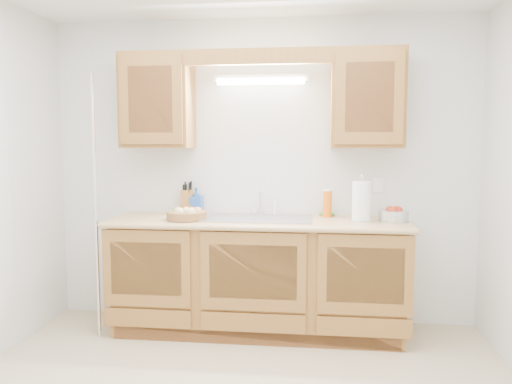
# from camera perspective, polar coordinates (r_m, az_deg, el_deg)

# --- Properties ---
(room) EXTENTS (3.52, 3.50, 2.50)m
(room) POSITION_cam_1_polar(r_m,az_deg,el_deg) (2.67, -2.67, 0.41)
(room) COLOR tan
(room) RESTS_ON ground
(base_cabinets) EXTENTS (2.20, 0.60, 0.86)m
(base_cabinets) POSITION_cam_1_polar(r_m,az_deg,el_deg) (3.99, 0.20, -9.63)
(base_cabinets) COLOR #97622C
(base_cabinets) RESTS_ON ground
(countertop) EXTENTS (2.30, 0.63, 0.04)m
(countertop) POSITION_cam_1_polar(r_m,az_deg,el_deg) (3.88, 0.18, -3.41)
(countertop) COLOR tan
(countertop) RESTS_ON base_cabinets
(upper_cabinet_left) EXTENTS (0.55, 0.33, 0.75)m
(upper_cabinet_left) POSITION_cam_1_polar(r_m,az_deg,el_deg) (4.17, -11.17, 10.14)
(upper_cabinet_left) COLOR #97622C
(upper_cabinet_left) RESTS_ON room
(upper_cabinet_right) EXTENTS (0.55, 0.33, 0.75)m
(upper_cabinet_right) POSITION_cam_1_polar(r_m,az_deg,el_deg) (3.99, 12.55, 10.31)
(upper_cabinet_right) COLOR #97622C
(upper_cabinet_right) RESTS_ON room
(valance) EXTENTS (2.20, 0.05, 0.12)m
(valance) POSITION_cam_1_polar(r_m,az_deg,el_deg) (3.89, 0.19, 15.24)
(valance) COLOR #97622C
(valance) RESTS_ON room
(fluorescent_fixture) EXTENTS (0.76, 0.08, 0.08)m
(fluorescent_fixture) POSITION_cam_1_polar(r_m,az_deg,el_deg) (4.09, 0.56, 12.74)
(fluorescent_fixture) COLOR white
(fluorescent_fixture) RESTS_ON room
(sink) EXTENTS (0.84, 0.46, 0.36)m
(sink) POSITION_cam_1_polar(r_m,az_deg,el_deg) (3.91, 0.22, -4.12)
(sink) COLOR #9E9EA3
(sink) RESTS_ON countertop
(wire_shelf_pole) EXTENTS (0.03, 0.03, 2.00)m
(wire_shelf_pole) POSITION_cam_1_polar(r_m,az_deg,el_deg) (3.95, -17.85, -1.78)
(wire_shelf_pole) COLOR silver
(wire_shelf_pole) RESTS_ON ground
(outlet_plate) EXTENTS (0.08, 0.01, 0.12)m
(outlet_plate) POSITION_cam_1_polar(r_m,az_deg,el_deg) (4.16, 13.77, 0.78)
(outlet_plate) COLOR white
(outlet_plate) RESTS_ON room
(fruit_basket) EXTENTS (0.37, 0.37, 0.10)m
(fruit_basket) POSITION_cam_1_polar(r_m,az_deg,el_deg) (3.89, -7.92, -2.52)
(fruit_basket) COLOR olive
(fruit_basket) RESTS_ON countertop
(knife_block) EXTENTS (0.11, 0.17, 0.28)m
(knife_block) POSITION_cam_1_polar(r_m,az_deg,el_deg) (4.21, -7.90, -1.09)
(knife_block) COLOR #97622C
(knife_block) RESTS_ON countertop
(orange_canister) EXTENTS (0.08, 0.08, 0.22)m
(orange_canister) POSITION_cam_1_polar(r_m,az_deg,el_deg) (4.01, 8.15, -1.27)
(orange_canister) COLOR orange
(orange_canister) RESTS_ON countertop
(soap_bottle) EXTENTS (0.10, 0.10, 0.22)m
(soap_bottle) POSITION_cam_1_polar(r_m,az_deg,el_deg) (4.18, -6.83, -1.01)
(soap_bottle) COLOR #2352AF
(soap_bottle) RESTS_ON countertop
(sponge) EXTENTS (0.13, 0.08, 0.03)m
(sponge) POSITION_cam_1_polar(r_m,az_deg,el_deg) (4.11, 8.10, -2.54)
(sponge) COLOR #CC333F
(sponge) RESTS_ON countertop
(paper_towel) EXTENTS (0.19, 0.19, 0.36)m
(paper_towel) POSITION_cam_1_polar(r_m,az_deg,el_deg) (3.85, 11.97, -1.07)
(paper_towel) COLOR silver
(paper_towel) RESTS_ON countertop
(apple_bowl) EXTENTS (0.27, 0.27, 0.12)m
(apple_bowl) POSITION_cam_1_polar(r_m,az_deg,el_deg) (3.90, 15.44, -2.52)
(apple_bowl) COLOR silver
(apple_bowl) RESTS_ON countertop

